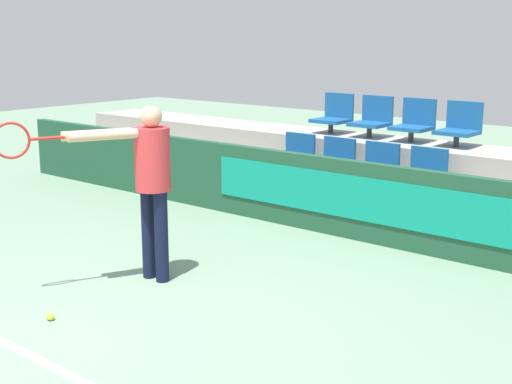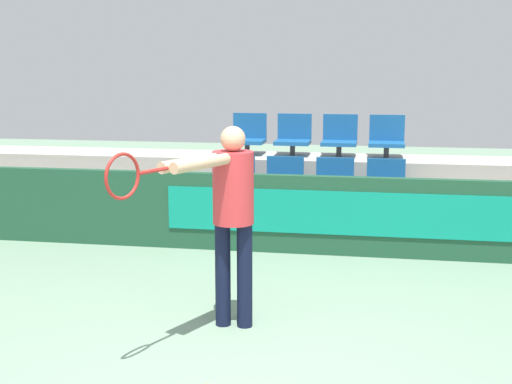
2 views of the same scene
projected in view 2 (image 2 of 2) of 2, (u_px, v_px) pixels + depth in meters
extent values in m
cube|color=#1E4C33|center=(303.00, 215.00, 8.24)|extent=(11.59, 0.12, 0.92)
cube|color=#0F937A|center=(346.00, 213.00, 8.08)|extent=(4.17, 0.02, 0.50)
cube|color=#ADA89E|center=(307.00, 223.00, 8.81)|extent=(11.19, 0.92, 0.47)
cube|color=#ADA89E|center=(315.00, 191.00, 9.66)|extent=(11.19, 0.92, 0.95)
cylinder|color=#333333|center=(234.00, 195.00, 8.96)|extent=(0.07, 0.07, 0.16)
cube|color=#195693|center=(234.00, 187.00, 8.94)|extent=(0.47, 0.44, 0.05)
cube|color=#195693|center=(237.00, 169.00, 9.10)|extent=(0.47, 0.04, 0.35)
cylinder|color=#333333|center=(283.00, 197.00, 8.85)|extent=(0.07, 0.07, 0.16)
cube|color=#195693|center=(283.00, 188.00, 8.83)|extent=(0.47, 0.44, 0.05)
cube|color=#195693|center=(285.00, 170.00, 8.99)|extent=(0.47, 0.04, 0.35)
cylinder|color=#333333|center=(333.00, 198.00, 8.74)|extent=(0.07, 0.07, 0.16)
cube|color=#195693|center=(334.00, 190.00, 8.72)|extent=(0.47, 0.44, 0.05)
cube|color=#195693|center=(335.00, 171.00, 8.88)|extent=(0.47, 0.04, 0.35)
cylinder|color=#333333|center=(385.00, 200.00, 8.63)|extent=(0.07, 0.07, 0.16)
cube|color=#195693|center=(385.00, 192.00, 8.61)|extent=(0.47, 0.44, 0.05)
cube|color=#195693|center=(386.00, 173.00, 8.77)|extent=(0.47, 0.04, 0.35)
cylinder|color=#333333|center=(247.00, 149.00, 9.76)|extent=(0.07, 0.07, 0.16)
cube|color=#195693|center=(247.00, 141.00, 9.75)|extent=(0.47, 0.44, 0.05)
cube|color=#195693|center=(250.00, 126.00, 9.90)|extent=(0.47, 0.04, 0.35)
cylinder|color=#333333|center=(293.00, 150.00, 9.66)|extent=(0.07, 0.07, 0.16)
cube|color=#195693|center=(293.00, 142.00, 9.64)|extent=(0.47, 0.44, 0.05)
cube|color=#195693|center=(295.00, 126.00, 9.80)|extent=(0.47, 0.04, 0.35)
cylinder|color=#333333|center=(339.00, 151.00, 9.55)|extent=(0.07, 0.07, 0.16)
cube|color=#195693|center=(339.00, 143.00, 9.53)|extent=(0.47, 0.44, 0.05)
cube|color=#195693|center=(340.00, 127.00, 9.69)|extent=(0.47, 0.04, 0.35)
cylinder|color=#333333|center=(386.00, 152.00, 9.44)|extent=(0.07, 0.07, 0.16)
cube|color=#195693|center=(387.00, 144.00, 9.42)|extent=(0.47, 0.44, 0.05)
cube|color=#195693|center=(387.00, 128.00, 9.58)|extent=(0.47, 0.04, 0.35)
cylinder|color=black|center=(223.00, 274.00, 5.97)|extent=(0.13, 0.13, 0.89)
cylinder|color=black|center=(245.00, 276.00, 5.94)|extent=(0.13, 0.13, 0.89)
cylinder|color=red|center=(233.00, 188.00, 5.82)|extent=(0.34, 0.34, 0.60)
sphere|color=tan|center=(233.00, 139.00, 5.75)|extent=(0.21, 0.21, 0.21)
cylinder|color=tan|center=(189.00, 163.00, 5.39)|extent=(0.34, 0.61, 0.09)
cylinder|color=tan|center=(201.00, 163.00, 5.37)|extent=(0.34, 0.61, 0.09)
cylinder|color=#AD231E|center=(153.00, 171.00, 5.00)|extent=(0.15, 0.28, 0.03)
torus|color=#AD231E|center=(122.00, 176.00, 4.76)|extent=(0.16, 0.30, 0.32)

